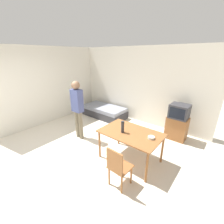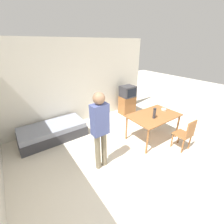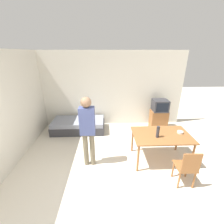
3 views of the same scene
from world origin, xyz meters
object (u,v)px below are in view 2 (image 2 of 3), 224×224
Objects in this scene: daybed at (53,132)px; dining_table at (154,117)px; tv at (127,100)px; mate_bowl at (164,109)px; person_standing at (100,127)px; wooden_chair at (186,134)px; thermos_flask at (154,113)px.

dining_table is (2.34, -1.66, 0.47)m from daybed.
mate_bowl is at bearing -92.00° from tv.
dining_table is 0.80× the size of person_standing.
wooden_chair is 3.12× the size of thermos_flask.
tv is 1.25× the size of wooden_chair.
wooden_chair is at bearing -20.07° from person_standing.
wooden_chair is at bearing -72.67° from dining_table.
tv is 2.99m from person_standing.
mate_bowl is at bearing 75.98° from wooden_chair.
dining_table is (-0.54, -1.73, 0.13)m from tv.
dining_table is 0.30m from thermos_flask.
dining_table is 1.82m from person_standing.
thermos_flask is at bearing -1.03° from person_standing.
wooden_chair is (0.26, -0.84, -0.19)m from dining_table.
daybed is 1.30× the size of dining_table.
person_standing is 1.63m from thermos_flask.
wooden_chair is 2.24m from person_standing.
tv reaches higher than wooden_chair.
dining_table is at bearing 2.99° from person_standing.
mate_bowl is (-0.06, -1.68, 0.23)m from tv.
dining_table is 4.97× the size of thermos_flask.
daybed is at bearing 107.68° from person_standing.
daybed is 2.91m from thermos_flask.
wooden_chair is 0.95m from mate_bowl.
daybed is at bearing 136.13° from wooden_chair.
mate_bowl is at bearing -29.83° from daybed.
tv is at bearing 38.12° from person_standing.
daybed is at bearing 150.17° from mate_bowl.
tv reaches higher than mate_bowl.
dining_table is 1.59× the size of wooden_chair.
tv is 1.70m from mate_bowl.
wooden_chair is 0.93m from thermos_flask.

